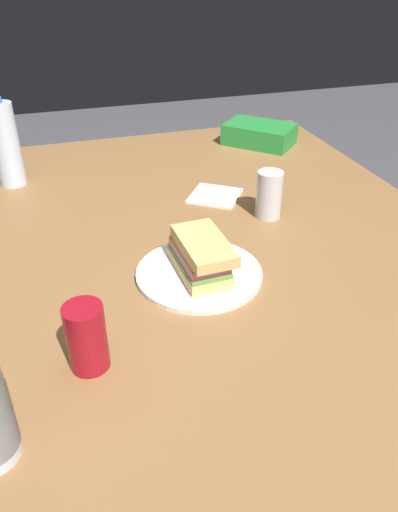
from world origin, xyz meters
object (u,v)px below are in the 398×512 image
(dining_table, at_px, (228,282))
(chip_bag, at_px, (259,134))
(sandwich, at_px, (200,256))
(soda_can_silver, at_px, (269,194))
(soda_can_red, at_px, (87,337))
(paper_plate, at_px, (199,273))
(water_bottle_tall, at_px, (6,145))

(dining_table, xyz_separation_m, chip_bag, (-0.66, 0.36, 0.11))
(sandwich, height_order, soda_can_silver, soda_can_silver)
(soda_can_red, bearing_deg, sandwich, 127.11)
(soda_can_red, height_order, chip_bag, soda_can_red)
(dining_table, relative_size, soda_can_silver, 14.34)
(dining_table, height_order, chip_bag, chip_bag)
(dining_table, xyz_separation_m, soda_can_silver, (-0.15, 0.16, 0.14))
(paper_plate, xyz_separation_m, sandwich, (0.00, 0.00, 0.05))
(water_bottle_tall, xyz_separation_m, soda_can_silver, (0.41, 0.63, -0.06))
(soda_can_red, relative_size, chip_bag, 0.53)
(sandwich, height_order, chip_bag, sandwich)
(soda_can_red, xyz_separation_m, soda_can_silver, (-0.40, 0.50, 0.00))
(paper_plate, bearing_deg, dining_table, 122.97)
(chip_bag, relative_size, soda_can_silver, 1.89)
(dining_table, distance_m, paper_plate, 0.13)
(soda_can_red, distance_m, water_bottle_tall, 0.82)
(dining_table, relative_size, paper_plate, 6.52)
(soda_can_red, height_order, water_bottle_tall, water_bottle_tall)
(sandwich, relative_size, water_bottle_tall, 0.74)
(soda_can_red, bearing_deg, water_bottle_tall, -171.24)
(paper_plate, height_order, soda_can_silver, soda_can_silver)
(chip_bag, bearing_deg, soda_can_silver, 114.42)
(dining_table, distance_m, chip_bag, 0.76)
(sandwich, height_order, soda_can_red, soda_can_red)
(paper_plate, height_order, chip_bag, chip_bag)
(dining_table, relative_size, chip_bag, 7.60)
(soda_can_red, distance_m, chip_bag, 1.15)
(sandwich, relative_size, soda_can_silver, 1.52)
(soda_can_red, distance_m, soda_can_silver, 0.64)
(water_bottle_tall, distance_m, soda_can_silver, 0.75)
(dining_table, xyz_separation_m, water_bottle_tall, (-0.56, -0.47, 0.19))
(dining_table, bearing_deg, paper_plate, -57.03)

